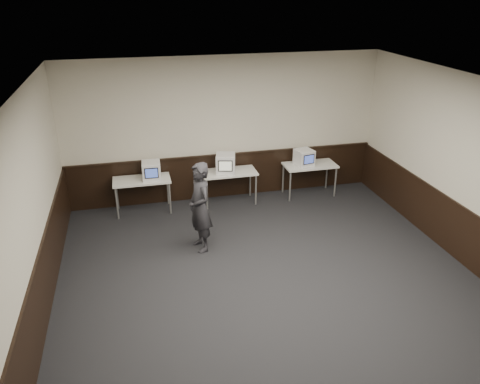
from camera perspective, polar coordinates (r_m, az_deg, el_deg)
The scene contains 15 objects.
floor at distance 7.63m, azimuth 4.64°, elevation -12.60°, with size 8.00×8.00×0.00m, color black.
ceiling at distance 6.27m, azimuth 5.63°, elevation 11.56°, with size 8.00×8.00×0.00m, color white.
back_wall at distance 10.41m, azimuth -1.86°, elevation 7.66°, with size 7.00×7.00×0.00m, color beige.
left_wall at distance 6.66m, azimuth -24.96°, elevation -4.65°, with size 8.00×8.00×0.00m, color beige.
wainscot_back at distance 10.76m, azimuth -1.76°, elevation 2.01°, with size 6.98×0.04×1.00m, color black.
wainscot_left at distance 7.21m, azimuth -23.25°, elevation -12.34°, with size 0.04×7.98×1.00m, color black.
wainscot_right at distance 8.94m, azimuth 26.60°, elevation -5.61°, with size 0.04×7.98×1.00m, color black.
wainscot_rail at distance 10.55m, azimuth -1.77°, elevation 4.58°, with size 6.98×0.06×0.04m, color black.
desk_left at distance 10.15m, azimuth -11.87°, elevation 1.17°, with size 1.20×0.60×0.75m.
desk_center at distance 10.34m, azimuth -1.33°, elevation 2.15°, with size 1.20×0.60×0.75m.
desk_right at distance 10.88m, azimuth 8.51°, elevation 3.01°, with size 1.20×0.60×0.75m.
emac_left at distance 10.02m, azimuth -10.75°, elevation 2.59°, with size 0.40×0.43×0.38m.
emac_center at distance 10.21m, azimuth -1.77°, elevation 3.52°, with size 0.50×0.52×0.41m.
emac_right at distance 10.71m, azimuth 7.82°, elevation 4.19°, with size 0.44×0.46×0.37m.
person at distance 8.47m, azimuth -4.91°, elevation -1.88°, with size 0.62×0.41×1.70m, color #26252A.
Camera 1 is at (-2.01, -5.78, 4.56)m, focal length 35.00 mm.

